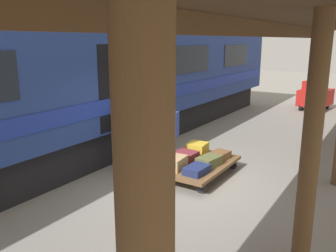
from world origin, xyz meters
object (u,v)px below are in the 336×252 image
object	(u,v)px
suitcase_navy_fabric	(197,170)
baggage_tug	(315,96)
luggage_cart	(197,165)
porter_in_overalls	(170,132)
porter_by_door	(128,135)
suitcase_burgundy_valise	(186,156)
suitcase_tan_vintage	(173,162)
suitcase_brown_leather	(220,155)
suitcase_yellow_case	(197,149)
suitcase_olive_duffel	(209,161)
train_car	(70,79)

from	to	relation	value
suitcase_navy_fabric	baggage_tug	xyz separation A→B (m)	(-0.40, -10.39, 0.25)
suitcase_navy_fabric	luggage_cart	bearing A→B (deg)	-62.38
porter_in_overalls	porter_by_door	bearing A→B (deg)	48.27
suitcase_burgundy_valise	suitcase_tan_vintage	size ratio (longest dim) A/B	0.92
suitcase_brown_leather	porter_in_overalls	size ratio (longest dim) A/B	0.30
suitcase_yellow_case	baggage_tug	bearing A→B (deg)	-96.15
suitcase_burgundy_valise	suitcase_navy_fabric	world-z (taller)	suitcase_burgundy_valise
porter_in_overalls	suitcase_navy_fabric	bearing A→B (deg)	151.12
suitcase_olive_duffel	porter_by_door	bearing A→B (deg)	23.37
train_car	suitcase_navy_fabric	xyz separation A→B (m)	(-3.70, 0.01, -1.69)
train_car	suitcase_tan_vintage	size ratio (longest dim) A/B	38.65
train_car	porter_in_overalls	bearing A→B (deg)	-167.89
luggage_cart	suitcase_olive_duffel	xyz separation A→B (m)	(-0.30, 0.00, 0.15)
suitcase_burgundy_valise	suitcase_yellow_case	xyz separation A→B (m)	(0.00, -0.57, 0.03)
suitcase_brown_leather	suitcase_yellow_case	distance (m)	0.60
porter_by_door	train_car	bearing A→B (deg)	-5.09
train_car	luggage_cart	xyz separation A→B (m)	(-3.40, -0.56, -1.81)
suitcase_burgundy_valise	suitcase_tan_vintage	distance (m)	0.57
train_car	baggage_tug	world-z (taller)	train_car
train_car	porter_by_door	world-z (taller)	train_car
suitcase_olive_duffel	suitcase_brown_leather	size ratio (longest dim) A/B	1.10
suitcase_yellow_case	baggage_tug	distance (m)	9.30
luggage_cart	suitcase_olive_duffel	bearing A→B (deg)	180.00
suitcase_burgundy_valise	suitcase_navy_fabric	size ratio (longest dim) A/B	0.88
porter_by_door	baggage_tug	size ratio (longest dim) A/B	0.92
train_car	suitcase_navy_fabric	size ratio (longest dim) A/B	37.01
suitcase_olive_duffel	baggage_tug	size ratio (longest dim) A/B	0.31
porter_in_overalls	luggage_cart	bearing A→B (deg)	179.56
suitcase_tan_vintage	baggage_tug	xyz separation A→B (m)	(-1.00, -10.39, 0.20)
suitcase_tan_vintage	suitcase_yellow_case	world-z (taller)	suitcase_yellow_case
suitcase_burgundy_valise	suitcase_yellow_case	world-z (taller)	suitcase_yellow_case
porter_by_door	suitcase_burgundy_valise	bearing A→B (deg)	-146.40
suitcase_yellow_case	porter_in_overalls	world-z (taller)	porter_in_overalls
train_car	suitcase_navy_fabric	bearing A→B (deg)	179.86
suitcase_brown_leather	porter_in_overalls	xyz separation A→B (m)	(1.05, 0.57, 0.55)
suitcase_tan_vintage	train_car	bearing A→B (deg)	-0.16
suitcase_yellow_case	porter_in_overalls	distance (m)	0.87
luggage_cart	suitcase_navy_fabric	xyz separation A→B (m)	(-0.30, 0.57, 0.12)
suitcase_olive_duffel	suitcase_navy_fabric	size ratio (longest dim) A/B	1.00
suitcase_burgundy_valise	suitcase_yellow_case	distance (m)	0.57
suitcase_tan_vintage	porter_by_door	bearing A→B (deg)	8.58
suitcase_tan_vintage	porter_in_overalls	distance (m)	0.89
suitcase_brown_leather	baggage_tug	size ratio (longest dim) A/B	0.28
train_car	porter_by_door	xyz separation A→B (m)	(-1.99, 0.18, -1.14)
suitcase_tan_vintage	baggage_tug	distance (m)	10.43
suitcase_olive_duffel	suitcase_burgundy_valise	size ratio (longest dim) A/B	1.13
luggage_cart	baggage_tug	world-z (taller)	baggage_tug
suitcase_burgundy_valise	suitcase_tan_vintage	world-z (taller)	suitcase_tan_vintage
suitcase_burgundy_valise	suitcase_brown_leather	xyz separation A→B (m)	(-0.60, -0.57, -0.03)
luggage_cart	porter_in_overalls	distance (m)	1.01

